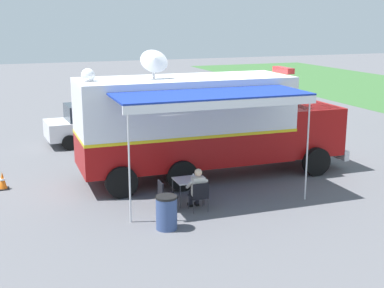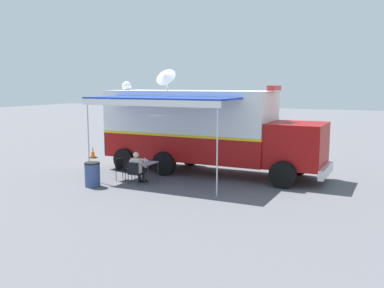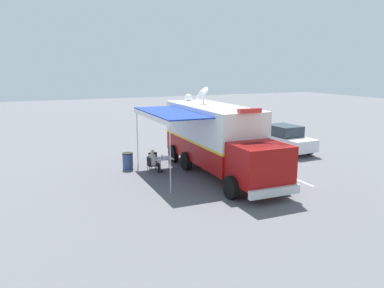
{
  "view_description": "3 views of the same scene",
  "coord_description": "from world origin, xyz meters",
  "px_view_note": "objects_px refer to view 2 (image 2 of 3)",
  "views": [
    {
      "loc": [
        16.62,
        -6.01,
        5.47
      ],
      "look_at": [
        0.34,
        0.12,
        1.28
      ],
      "focal_mm": 49.66,
      "sensor_mm": 36.0,
      "label": 1
    },
    {
      "loc": [
        16.51,
        7.94,
        3.77
      ],
      "look_at": [
        0.38,
        0.32,
        1.26
      ],
      "focal_mm": 39.89,
      "sensor_mm": 36.0,
      "label": 2
    },
    {
      "loc": [
        9.04,
        17.57,
        5.48
      ],
      "look_at": [
        1.45,
        0.67,
        1.68
      ],
      "focal_mm": 35.13,
      "sensor_mm": 36.0,
      "label": 3
    }
  ],
  "objects_px": {
    "command_truck": "(204,128)",
    "folding_table": "(145,164)",
    "folding_chair_beside_table": "(122,167)",
    "seated_responder": "(138,167)",
    "traffic_cone": "(93,152)",
    "water_bottle": "(145,161)",
    "trash_bin": "(92,174)",
    "car_behind_truck": "(206,134)",
    "folding_chair_at_table": "(135,171)"
  },
  "relations": [
    {
      "from": "command_truck",
      "to": "folding_table",
      "type": "xyz_separation_m",
      "value": [
        2.36,
        -1.53,
        -1.27
      ]
    },
    {
      "from": "folding_chair_beside_table",
      "to": "seated_responder",
      "type": "distance_m",
      "value": 0.95
    },
    {
      "from": "folding_table",
      "to": "traffic_cone",
      "type": "bearing_deg",
      "value": -122.74
    },
    {
      "from": "water_bottle",
      "to": "traffic_cone",
      "type": "xyz_separation_m",
      "value": [
        -3.51,
        -5.29,
        -0.55
      ]
    },
    {
      "from": "command_truck",
      "to": "folding_chair_beside_table",
      "type": "relative_size",
      "value": 10.95
    },
    {
      "from": "folding_chair_beside_table",
      "to": "trash_bin",
      "type": "distance_m",
      "value": 1.4
    },
    {
      "from": "folding_table",
      "to": "folding_chair_beside_table",
      "type": "bearing_deg",
      "value": -67.64
    },
    {
      "from": "command_truck",
      "to": "car_behind_truck",
      "type": "relative_size",
      "value": 2.22
    },
    {
      "from": "car_behind_truck",
      "to": "water_bottle",
      "type": "bearing_deg",
      "value": 8.23
    },
    {
      "from": "traffic_cone",
      "to": "car_behind_truck",
      "type": "height_order",
      "value": "car_behind_truck"
    },
    {
      "from": "folding_table",
      "to": "car_behind_truck",
      "type": "xyz_separation_m",
      "value": [
        -8.81,
        -1.2,
        0.21
      ]
    },
    {
      "from": "folding_chair_beside_table",
      "to": "traffic_cone",
      "type": "bearing_deg",
      "value": -130.34
    },
    {
      "from": "water_bottle",
      "to": "seated_responder",
      "type": "height_order",
      "value": "seated_responder"
    },
    {
      "from": "folding_table",
      "to": "seated_responder",
      "type": "distance_m",
      "value": 0.61
    },
    {
      "from": "trash_bin",
      "to": "car_behind_truck",
      "type": "relative_size",
      "value": 0.21
    },
    {
      "from": "trash_bin",
      "to": "car_behind_truck",
      "type": "height_order",
      "value": "car_behind_truck"
    },
    {
      "from": "folding_chair_at_table",
      "to": "folding_chair_beside_table",
      "type": "height_order",
      "value": "same"
    },
    {
      "from": "folding_table",
      "to": "traffic_cone",
      "type": "relative_size",
      "value": 1.4
    },
    {
      "from": "command_truck",
      "to": "water_bottle",
      "type": "xyz_separation_m",
      "value": [
        2.53,
        -1.42,
        -1.11
      ]
    },
    {
      "from": "folding_table",
      "to": "folding_chair_at_table",
      "type": "height_order",
      "value": "folding_chair_at_table"
    },
    {
      "from": "folding_chair_beside_table",
      "to": "trash_bin",
      "type": "relative_size",
      "value": 0.96
    },
    {
      "from": "folding_table",
      "to": "water_bottle",
      "type": "bearing_deg",
      "value": 30.35
    },
    {
      "from": "folding_table",
      "to": "trash_bin",
      "type": "height_order",
      "value": "trash_bin"
    },
    {
      "from": "folding_table",
      "to": "folding_chair_beside_table",
      "type": "xyz_separation_m",
      "value": [
        0.35,
        -0.85,
        -0.16
      ]
    },
    {
      "from": "folding_chair_beside_table",
      "to": "car_behind_truck",
      "type": "relative_size",
      "value": 0.2
    },
    {
      "from": "water_bottle",
      "to": "seated_responder",
      "type": "distance_m",
      "value": 0.47
    },
    {
      "from": "folding_chair_at_table",
      "to": "seated_responder",
      "type": "distance_m",
      "value": 0.23
    },
    {
      "from": "trash_bin",
      "to": "folding_chair_beside_table",
      "type": "bearing_deg",
      "value": 164.18
    },
    {
      "from": "seated_responder",
      "to": "car_behind_truck",
      "type": "xyz_separation_m",
      "value": [
        -9.43,
        -1.25,
        0.23
      ]
    },
    {
      "from": "water_bottle",
      "to": "folding_chair_at_table",
      "type": "relative_size",
      "value": 0.26
    },
    {
      "from": "trash_bin",
      "to": "traffic_cone",
      "type": "relative_size",
      "value": 1.57
    },
    {
      "from": "folding_chair_at_table",
      "to": "traffic_cone",
      "type": "bearing_deg",
      "value": -128.28
    },
    {
      "from": "folding_chair_at_table",
      "to": "car_behind_truck",
      "type": "xyz_separation_m",
      "value": [
        -9.61,
        -1.25,
        0.37
      ]
    },
    {
      "from": "seated_responder",
      "to": "traffic_cone",
      "type": "bearing_deg",
      "value": -126.97
    },
    {
      "from": "water_bottle",
      "to": "folding_chair_beside_table",
      "type": "bearing_deg",
      "value": -79.62
    },
    {
      "from": "seated_responder",
      "to": "trash_bin",
      "type": "distance_m",
      "value": 1.69
    },
    {
      "from": "folding_table",
      "to": "water_bottle",
      "type": "xyz_separation_m",
      "value": [
        0.18,
        0.1,
        0.16
      ]
    },
    {
      "from": "command_truck",
      "to": "traffic_cone",
      "type": "distance_m",
      "value": 6.99
    },
    {
      "from": "folding_table",
      "to": "water_bottle",
      "type": "relative_size",
      "value": 3.63
    },
    {
      "from": "command_truck",
      "to": "car_behind_truck",
      "type": "xyz_separation_m",
      "value": [
        -6.46,
        -2.72,
        -1.06
      ]
    },
    {
      "from": "water_bottle",
      "to": "folding_chair_at_table",
      "type": "distance_m",
      "value": 0.7
    },
    {
      "from": "command_truck",
      "to": "water_bottle",
      "type": "distance_m",
      "value": 3.11
    },
    {
      "from": "car_behind_truck",
      "to": "folding_chair_beside_table",
      "type": "bearing_deg",
      "value": 2.17
    },
    {
      "from": "folding_chair_beside_table",
      "to": "trash_bin",
      "type": "height_order",
      "value": "trash_bin"
    },
    {
      "from": "folding_table",
      "to": "trash_bin",
      "type": "xyz_separation_m",
      "value": [
        1.7,
        -1.23,
        -0.22
      ]
    },
    {
      "from": "command_truck",
      "to": "trash_bin",
      "type": "height_order",
      "value": "command_truck"
    },
    {
      "from": "seated_responder",
      "to": "traffic_cone",
      "type": "relative_size",
      "value": 2.16
    },
    {
      "from": "water_bottle",
      "to": "car_behind_truck",
      "type": "relative_size",
      "value": 0.05
    },
    {
      "from": "command_truck",
      "to": "folding_chair_at_table",
      "type": "height_order",
      "value": "command_truck"
    },
    {
      "from": "traffic_cone",
      "to": "car_behind_truck",
      "type": "bearing_deg",
      "value": 143.93
    }
  ]
}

